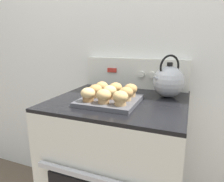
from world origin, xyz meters
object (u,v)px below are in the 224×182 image
object	(u,v)px
muffin_r0_c0	(88,94)
muffin_r0_c2	(120,98)
muffin_pan	(110,100)
muffin_r2_c0	(102,87)
muffin_r2_c2	(131,90)
muffin_r1_c2	(126,94)
tea_kettle	(168,81)
muffin_r0_c1	(104,96)
muffin_r1_c0	(96,91)
stove_range	(119,171)
muffin_r1_c1	(110,92)
muffin_r2_c1	(116,89)

from	to	relation	value
muffin_r0_c0	muffin_r0_c2	xyz separation A→B (m)	(0.17, 0.00, 0.00)
muffin_pan	muffin_r2_c0	world-z (taller)	muffin_r2_c0
muffin_pan	muffin_r2_c2	distance (m)	0.13
muffin_pan	muffin_r1_c2	bearing A→B (deg)	0.20
muffin_r2_c0	muffin_r2_c2	distance (m)	0.17
muffin_r0_c2	tea_kettle	xyz separation A→B (m)	(0.18, 0.32, 0.04)
muffin_r0_c1	muffin_r1_c0	size ratio (longest dim) A/B	1.00
muffin_pan	tea_kettle	xyz separation A→B (m)	(0.27, 0.23, 0.08)
muffin_r0_c2	muffin_r2_c2	distance (m)	0.17
muffin_pan	muffin_r0_c1	bearing A→B (deg)	-88.16
muffin_pan	muffin_r2_c0	size ratio (longest dim) A/B	4.06
muffin_r0_c1	stove_range	bearing A→B (deg)	82.30
muffin_r0_c0	muffin_pan	bearing A→B (deg)	45.75
muffin_r0_c2	muffin_r2_c2	world-z (taller)	same
muffin_r1_c0	tea_kettle	bearing A→B (deg)	33.30
muffin_r1_c1	muffin_r2_c1	world-z (taller)	same
muffin_r0_c2	muffin_r2_c0	distance (m)	0.24
muffin_r2_c0	muffin_r2_c2	world-z (taller)	same
muffin_r0_c2	muffin_r1_c0	size ratio (longest dim) A/B	1.00
muffin_r1_c2	muffin_r2_c0	size ratio (longest dim) A/B	1.00
muffin_r0_c1	tea_kettle	size ratio (longest dim) A/B	0.30
muffin_r0_c1	muffin_r2_c2	xyz separation A→B (m)	(0.08, 0.17, 0.00)
stove_range	muffin_r1_c0	world-z (taller)	muffin_r1_c0
stove_range	muffin_r2_c1	world-z (taller)	muffin_r2_c1
muffin_r2_c0	tea_kettle	xyz separation A→B (m)	(0.35, 0.15, 0.04)
muffin_r0_c0	muffin_r1_c1	bearing A→B (deg)	47.35
muffin_r1_c0	muffin_r2_c2	distance (m)	0.19
muffin_r0_c2	tea_kettle	distance (m)	0.37
muffin_r1_c2	muffin_r2_c0	world-z (taller)	same
muffin_r0_c1	muffin_r1_c0	distance (m)	0.12
muffin_r1_c1	muffin_r2_c1	distance (m)	0.08
stove_range	muffin_r1_c1	xyz separation A→B (m)	(-0.03, -0.09, 0.52)
muffin_r0_c0	tea_kettle	bearing A→B (deg)	41.75
muffin_r0_c0	muffin_r1_c0	xyz separation A→B (m)	(0.00, 0.08, 0.00)
muffin_r1_c1	muffin_r0_c1	bearing A→B (deg)	-86.59
muffin_r2_c0	muffin_r2_c1	xyz separation A→B (m)	(0.08, 0.00, 0.00)
muffin_r2_c2	muffin_r1_c0	bearing A→B (deg)	-153.44
muffin_pan	muffin_r1_c2	xyz separation A→B (m)	(0.09, 0.00, 0.05)
muffin_pan	muffin_r0_c0	world-z (taller)	muffin_r0_c0
stove_range	muffin_r2_c2	bearing A→B (deg)	-4.72
muffin_pan	muffin_r0_c1	size ratio (longest dim) A/B	4.06
stove_range	muffin_r1_c2	distance (m)	0.53
stove_range	tea_kettle	bearing A→B (deg)	30.14
muffin_pan	muffin_r1_c0	bearing A→B (deg)	-178.71
muffin_r1_c2	tea_kettle	distance (m)	0.29
muffin_r0_c1	muffin_r1_c0	bearing A→B (deg)	135.15
muffin_r0_c2	muffin_r1_c0	bearing A→B (deg)	153.86
muffin_r1_c0	muffin_r2_c2	world-z (taller)	same
muffin_r2_c2	tea_kettle	xyz separation A→B (m)	(0.18, 0.15, 0.04)
muffin_r0_c1	muffin_r2_c1	bearing A→B (deg)	91.08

